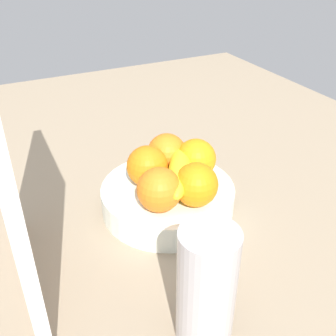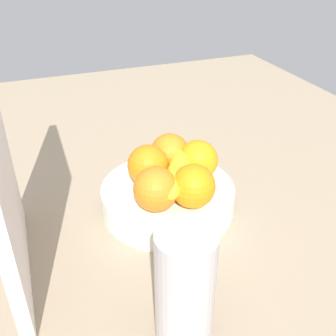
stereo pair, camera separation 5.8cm
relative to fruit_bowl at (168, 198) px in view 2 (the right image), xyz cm
name	(u,v)px [view 2 (the right image)]	position (x,y,z in cm)	size (l,w,h in cm)	color
ground_plane	(175,227)	(-3.96, 0.05, -3.95)	(180.00, 140.00, 3.00)	gray
fruit_bowl	(168,198)	(0.00, 0.00, 0.00)	(24.37, 24.37, 4.89)	white
orange_front_left	(148,165)	(2.54, 2.89, 6.21)	(7.53, 7.53, 7.53)	orange
orange_front_right	(156,189)	(-5.15, 4.12, 6.21)	(7.53, 7.53, 7.53)	orange
orange_center	(193,186)	(-6.53, -1.97, 6.21)	(7.53, 7.53, 7.53)	orange
orange_back_left	(198,160)	(1.01, -6.25, 6.21)	(7.53, 7.53, 7.53)	orange
orange_back_right	(170,153)	(5.37, -2.40, 6.21)	(7.53, 7.53, 7.53)	orange
banana_bunch	(179,175)	(-1.64, -1.49, 5.55)	(16.57, 15.40, 6.20)	yellow
thermos_tumbler	(185,290)	(-26.24, 7.85, 6.02)	(7.27, 7.27, 16.93)	#B6B1B3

